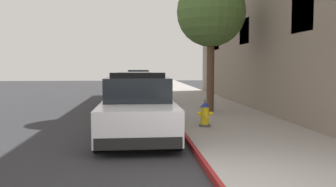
% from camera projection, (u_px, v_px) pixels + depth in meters
% --- Properties ---
extents(ground_plane, '(30.36, 60.00, 0.20)m').
position_uv_depth(ground_plane, '(64.00, 113.00, 14.19)').
color(ground_plane, '#2B2B2D').
extents(sidewalk_pavement, '(3.44, 60.00, 0.14)m').
position_uv_depth(sidewalk_pavement, '(205.00, 107.00, 14.73)').
color(sidewalk_pavement, gray).
rests_on(sidewalk_pavement, ground).
extents(curb_painted_edge, '(0.08, 60.00, 0.14)m').
position_uv_depth(curb_painted_edge, '(165.00, 108.00, 14.56)').
color(curb_painted_edge, maroon).
rests_on(curb_painted_edge, ground).
extents(storefront_building, '(5.98, 18.76, 6.50)m').
position_uv_depth(storefront_building, '(307.00, 35.00, 15.02)').
color(storefront_building, gray).
rests_on(storefront_building, ground).
extents(police_cruiser, '(1.94, 4.84, 1.68)m').
position_uv_depth(police_cruiser, '(138.00, 108.00, 9.10)').
color(police_cruiser, white).
rests_on(police_cruiser, ground).
extents(parked_car_silver_ahead, '(1.94, 4.84, 1.56)m').
position_uv_depth(parked_car_silver_ahead, '(134.00, 89.00, 16.96)').
color(parked_car_silver_ahead, black).
rests_on(parked_car_silver_ahead, ground).
extents(parked_car_dark_far, '(1.94, 4.84, 1.56)m').
position_uv_depth(parked_car_dark_far, '(138.00, 80.00, 27.88)').
color(parked_car_dark_far, '#B2B5BA').
rests_on(parked_car_dark_far, ground).
extents(fire_hydrant, '(0.44, 0.40, 0.76)m').
position_uv_depth(fire_hydrant, '(205.00, 114.00, 9.63)').
color(fire_hydrant, '#4C4C51').
rests_on(fire_hydrant, sidewalk_pavement).
extents(street_tree, '(2.56, 2.56, 5.00)m').
position_uv_depth(street_tree, '(211.00, 13.00, 12.54)').
color(street_tree, brown).
rests_on(street_tree, sidewalk_pavement).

